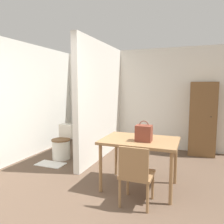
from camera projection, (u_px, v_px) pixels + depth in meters
wall_back at (138, 99)px, 5.72m from camera, size 5.03×0.12×2.50m
wall_left at (21, 101)px, 4.68m from camera, size 0.12×4.71×2.50m
partition_wall at (101, 101)px, 4.80m from camera, size 0.12×2.25×2.50m
dining_table at (140, 145)px, 3.33m from camera, size 1.14×0.80×0.77m
wooden_chair at (136, 173)px, 2.84m from camera, size 0.43×0.43×0.82m
toilet at (63, 145)px, 4.79m from camera, size 0.41×0.56×0.72m
handbag at (144, 133)px, 3.20m from camera, size 0.23×0.18×0.31m
wooden_cabinet at (203, 119)px, 4.95m from camera, size 0.57×0.42×1.67m
bath_mat at (51, 164)px, 4.41m from camera, size 0.57×0.32×0.01m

